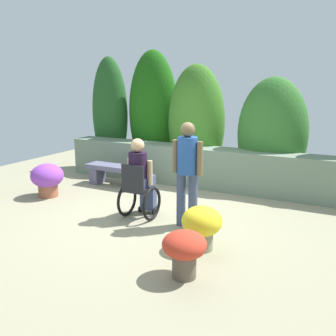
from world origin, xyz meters
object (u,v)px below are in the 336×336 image
object	(u,v)px
flower_pot_terracotta_by_wall	(47,178)
flower_pot_red_accent	(184,249)
flower_pot_purple_near	(202,224)
stone_bench	(115,172)
person_standing_companion	(187,168)
person_in_wheelchair	(140,181)

from	to	relation	value
flower_pot_terracotta_by_wall	flower_pot_red_accent	world-z (taller)	flower_pot_terracotta_by_wall
flower_pot_purple_near	flower_pot_red_accent	bearing A→B (deg)	-82.00
flower_pot_terracotta_by_wall	stone_bench	bearing A→B (deg)	60.73
flower_pot_terracotta_by_wall	person_standing_companion	bearing A→B (deg)	-3.40
stone_bench	flower_pot_red_accent	size ratio (longest dim) A/B	2.34
stone_bench	person_in_wheelchair	distance (m)	2.11
person_in_wheelchair	flower_pot_red_accent	world-z (taller)	person_in_wheelchair
stone_bench	flower_pot_terracotta_by_wall	distance (m)	1.45
person_in_wheelchair	person_standing_companion	distance (m)	0.91
stone_bench	flower_pot_purple_near	xyz separation A→B (m)	(2.89, -2.11, 0.06)
person_in_wheelchair	flower_pot_terracotta_by_wall	xyz separation A→B (m)	(-2.22, 0.17, -0.25)
stone_bench	person_standing_companion	bearing A→B (deg)	-37.99
flower_pot_purple_near	flower_pot_red_accent	world-z (taller)	flower_pot_purple_near
person_standing_companion	flower_pot_red_accent	world-z (taller)	person_standing_companion
stone_bench	person_in_wheelchair	xyz separation A→B (m)	(1.52, -1.43, 0.33)
person_in_wheelchair	flower_pot_red_accent	size ratio (longest dim) A/B	2.39
flower_pot_purple_near	flower_pot_red_accent	xyz separation A→B (m)	(0.11, -0.79, -0.00)
stone_bench	flower_pot_terracotta_by_wall	size ratio (longest dim) A/B	1.98
person_standing_companion	flower_pot_red_accent	distance (m)	1.69
stone_bench	flower_pot_purple_near	world-z (taller)	flower_pot_purple_near
flower_pot_terracotta_by_wall	flower_pot_purple_near	bearing A→B (deg)	-13.27
person_in_wheelchair	flower_pot_red_accent	distance (m)	2.11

